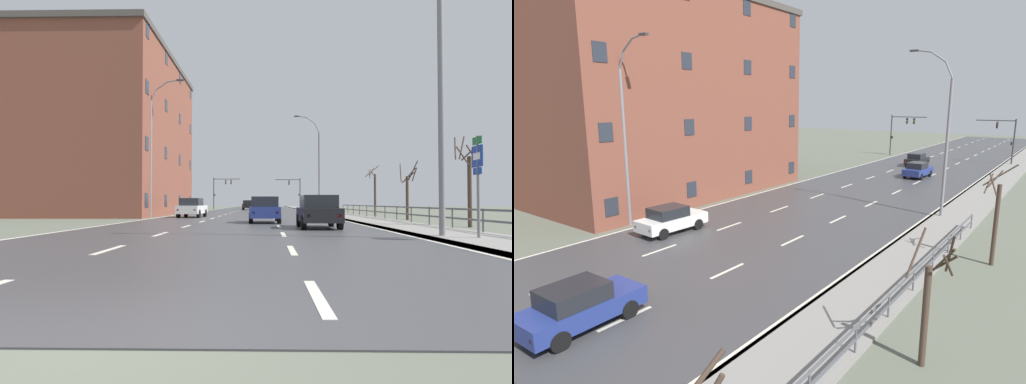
% 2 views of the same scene
% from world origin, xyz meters
% --- Properties ---
extents(ground_plane, '(160.00, 160.00, 0.12)m').
position_xyz_m(ground_plane, '(0.00, 48.00, -0.06)').
color(ground_plane, '#5B6051').
extents(road_asphalt_strip, '(14.00, 120.00, 0.03)m').
position_xyz_m(road_asphalt_strip, '(0.00, 60.00, 0.01)').
color(road_asphalt_strip, '#3D3D3F').
rests_on(road_asphalt_strip, ground).
extents(sidewalk_right, '(3.00, 120.00, 0.12)m').
position_xyz_m(sidewalk_right, '(8.43, 60.00, 0.06)').
color(sidewalk_right, gray).
rests_on(sidewalk_right, ground).
extents(guardrail, '(0.07, 34.93, 1.00)m').
position_xyz_m(guardrail, '(9.85, 24.96, 0.71)').
color(guardrail, '#515459').
rests_on(guardrail, ground).
extents(street_lamp_midground, '(2.87, 0.24, 10.89)m').
position_xyz_m(street_lamp_midground, '(7.40, 44.36, 5.29)').
color(street_lamp_midground, slate).
rests_on(street_lamp_midground, ground).
extents(street_lamp_left_bank, '(2.74, 0.24, 11.21)m').
position_xyz_m(street_lamp_left_bank, '(-7.42, 31.06, 5.46)').
color(street_lamp_left_bank, slate).
rests_on(street_lamp_left_bank, ground).
extents(traffic_signal_right, '(4.54, 0.36, 5.59)m').
position_xyz_m(traffic_signal_right, '(7.08, 74.95, 3.67)').
color(traffic_signal_right, '#38383A').
rests_on(traffic_signal_right, ground).
extents(traffic_signal_left, '(5.01, 0.36, 5.78)m').
position_xyz_m(traffic_signal_left, '(-6.65, 76.06, 3.99)').
color(traffic_signal_left, '#38383A').
rests_on(traffic_signal_left, ground).
extents(car_mid_centre, '(1.90, 4.13, 1.57)m').
position_xyz_m(car_mid_centre, '(-1.16, 66.99, 0.80)').
color(car_mid_centre, black).
rests_on(car_mid_centre, ground).
extents(car_distant, '(1.91, 4.14, 1.57)m').
position_xyz_m(car_distant, '(1.60, 22.40, 0.80)').
color(car_distant, navy).
rests_on(car_distant, ground).
extents(car_far_right, '(2.00, 4.19, 1.57)m').
position_xyz_m(car_far_right, '(1.43, 59.03, 0.80)').
color(car_far_right, navy).
rests_on(car_far_right, ground).
extents(car_far_left, '(2.01, 4.19, 1.57)m').
position_xyz_m(car_far_left, '(-4.33, 31.54, 0.80)').
color(car_far_left, silver).
rests_on(car_far_left, ground).
extents(brick_building, '(13.16, 22.32, 15.76)m').
position_xyz_m(brick_building, '(-14.04, 39.58, 7.89)').
color(brick_building, brown).
rests_on(brick_building, ground).
extents(bare_tree_mid, '(1.27, 1.33, 4.16)m').
position_xyz_m(bare_tree_mid, '(11.65, 27.06, 1.92)').
color(bare_tree_mid, '#423328').
rests_on(bare_tree_mid, ground).
extents(bare_tree_far, '(1.40, 1.34, 4.75)m').
position_xyz_m(bare_tree_far, '(11.81, 36.93, 2.22)').
color(bare_tree_far, '#423328').
rests_on(bare_tree_far, ground).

